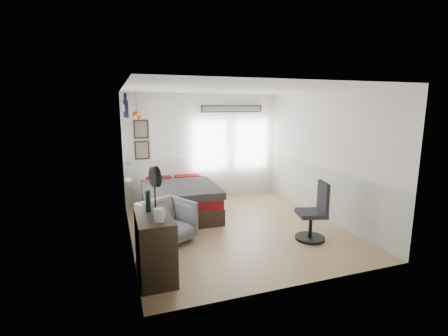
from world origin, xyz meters
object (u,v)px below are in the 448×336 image
Objects in this scene: armchair at (167,222)px; dresser at (155,246)px; bed at (179,199)px; nightstand at (194,193)px; task_chair at (314,216)px.

dresser is at bearing -135.42° from armchair.
dresser is (-0.86, -2.57, 0.11)m from bed.
task_chair is at bearing -64.79° from nightstand.
dresser reaches higher than nightstand.
nightstand is at bearing 57.97° from bed.
armchair reaches higher than nightstand.
bed is at bearing 42.65° from armchair.
task_chair is at bearing 6.88° from dresser.
task_chair reaches higher than nightstand.
bed is at bearing 71.42° from dresser.
bed is 2.22× the size of dresser.
armchair is at bearing -115.64° from nightstand.
bed reaches higher than nightstand.
dresser is at bearing -113.19° from nightstand.
task_chair is at bearing -44.84° from armchair.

